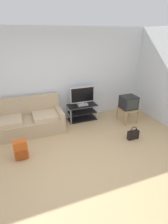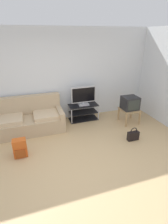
{
  "view_description": "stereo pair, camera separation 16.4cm",
  "coord_description": "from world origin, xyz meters",
  "px_view_note": "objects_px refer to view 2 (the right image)",
  "views": [
    {
      "loc": [
        -0.92,
        -2.63,
        2.5
      ],
      "look_at": [
        0.56,
        1.25,
        0.65
      ],
      "focal_mm": 28.14,
      "sensor_mm": 36.0,
      "label": 1
    },
    {
      "loc": [
        -0.77,
        -2.69,
        2.5
      ],
      "look_at": [
        0.56,
        1.25,
        0.65
      ],
      "focal_mm": 28.14,
      "sensor_mm": 36.0,
      "label": 2
    }
  ],
  "objects_px": {
    "handbag": "(133,136)",
    "flat_tv": "(83,96)",
    "side_table": "(129,111)",
    "crt_tv": "(130,103)",
    "couch": "(29,119)",
    "backpack": "(20,148)",
    "tv_stand": "(83,112)"
  },
  "relations": [
    {
      "from": "handbag",
      "to": "flat_tv",
      "type": "bearing_deg",
      "value": 118.39
    },
    {
      "from": "side_table",
      "to": "crt_tv",
      "type": "bearing_deg",
      "value": 90.0
    },
    {
      "from": "couch",
      "to": "handbag",
      "type": "relative_size",
      "value": 5.27
    },
    {
      "from": "flat_tv",
      "to": "side_table",
      "type": "xyz_separation_m",
      "value": [
        1.25,
        -0.62,
        -0.41
      ]
    },
    {
      "from": "flat_tv",
      "to": "couch",
      "type": "bearing_deg",
      "value": -175.76
    },
    {
      "from": "side_table",
      "to": "crt_tv",
      "type": "xyz_separation_m",
      "value": [
        0.0,
        0.02,
        0.26
      ]
    },
    {
      "from": "crt_tv",
      "to": "side_table",
      "type": "bearing_deg",
      "value": -90.0
    },
    {
      "from": "crt_tv",
      "to": "flat_tv",
      "type": "bearing_deg",
      "value": 154.4
    },
    {
      "from": "couch",
      "to": "side_table",
      "type": "distance_m",
      "value": 2.95
    },
    {
      "from": "backpack",
      "to": "handbag",
      "type": "bearing_deg",
      "value": 13.76
    },
    {
      "from": "tv_stand",
      "to": "handbag",
      "type": "height_order",
      "value": "tv_stand"
    },
    {
      "from": "tv_stand",
      "to": "crt_tv",
      "type": "distance_m",
      "value": 1.45
    },
    {
      "from": "couch",
      "to": "flat_tv",
      "type": "xyz_separation_m",
      "value": [
        1.65,
        0.12,
        0.46
      ]
    },
    {
      "from": "tv_stand",
      "to": "handbag",
      "type": "distance_m",
      "value": 1.76
    },
    {
      "from": "couch",
      "to": "handbag",
      "type": "height_order",
      "value": "couch"
    },
    {
      "from": "crt_tv",
      "to": "backpack",
      "type": "distance_m",
      "value": 3.26
    },
    {
      "from": "side_table",
      "to": "handbag",
      "type": "height_order",
      "value": "side_table"
    },
    {
      "from": "crt_tv",
      "to": "handbag",
      "type": "height_order",
      "value": "crt_tv"
    },
    {
      "from": "couch",
      "to": "backpack",
      "type": "xyz_separation_m",
      "value": [
        -0.25,
        -1.18,
        -0.11
      ]
    },
    {
      "from": "flat_tv",
      "to": "backpack",
      "type": "xyz_separation_m",
      "value": [
        -1.9,
        -1.3,
        -0.57
      ]
    },
    {
      "from": "tv_stand",
      "to": "handbag",
      "type": "relative_size",
      "value": 2.52
    },
    {
      "from": "side_table",
      "to": "backpack",
      "type": "xyz_separation_m",
      "value": [
        -3.16,
        -0.68,
        -0.16
      ]
    },
    {
      "from": "side_table",
      "to": "couch",
      "type": "bearing_deg",
      "value": 170.35
    },
    {
      "from": "couch",
      "to": "backpack",
      "type": "bearing_deg",
      "value": -101.93
    },
    {
      "from": "couch",
      "to": "crt_tv",
      "type": "bearing_deg",
      "value": -9.35
    },
    {
      "from": "couch",
      "to": "crt_tv",
      "type": "height_order",
      "value": "couch"
    },
    {
      "from": "couch",
      "to": "crt_tv",
      "type": "relative_size",
      "value": 4.14
    },
    {
      "from": "side_table",
      "to": "backpack",
      "type": "distance_m",
      "value": 3.23
    },
    {
      "from": "side_table",
      "to": "backpack",
      "type": "relative_size",
      "value": 1.22
    },
    {
      "from": "couch",
      "to": "flat_tv",
      "type": "height_order",
      "value": "flat_tv"
    },
    {
      "from": "couch",
      "to": "backpack",
      "type": "height_order",
      "value": "couch"
    },
    {
      "from": "tv_stand",
      "to": "backpack",
      "type": "bearing_deg",
      "value": -145.18
    }
  ]
}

